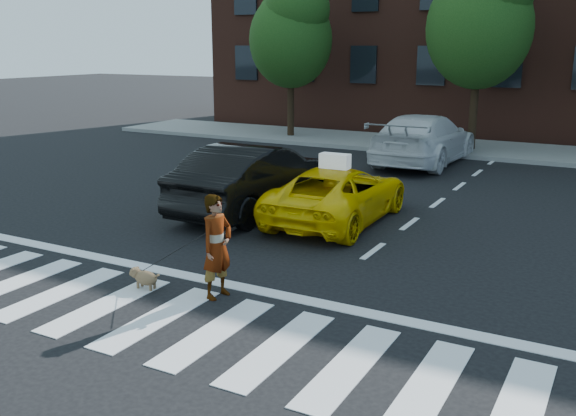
% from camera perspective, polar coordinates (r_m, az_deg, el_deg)
% --- Properties ---
extents(ground, '(120.00, 120.00, 0.00)m').
position_cam_1_polar(ground, '(9.59, -11.45, -9.57)').
color(ground, black).
rests_on(ground, ground).
extents(crosswalk, '(13.00, 2.40, 0.01)m').
position_cam_1_polar(crosswalk, '(9.59, -11.45, -9.54)').
color(crosswalk, silver).
rests_on(crosswalk, ground).
extents(stop_line, '(12.00, 0.30, 0.01)m').
position_cam_1_polar(stop_line, '(10.76, -5.97, -6.62)').
color(stop_line, silver).
rests_on(stop_line, ground).
extents(sidewalk_far, '(30.00, 4.00, 0.15)m').
position_cam_1_polar(sidewalk_far, '(25.10, 15.07, 5.20)').
color(sidewalk_far, slate).
rests_on(sidewalk_far, ground).
extents(tree_left, '(3.39, 3.38, 6.50)m').
position_cam_1_polar(tree_left, '(26.85, 0.31, 15.60)').
color(tree_left, black).
rests_on(tree_left, ground).
extents(tree_mid, '(3.69, 3.69, 7.10)m').
position_cam_1_polar(tree_mid, '(24.23, 16.80, 16.13)').
color(tree_mid, black).
rests_on(tree_mid, ground).
extents(taxi, '(2.13, 4.48, 1.23)m').
position_cam_1_polar(taxi, '(14.29, 4.47, 1.25)').
color(taxi, '#EEC005').
rests_on(taxi, ground).
extents(black_sedan, '(1.79, 4.91, 1.61)m').
position_cam_1_polar(black_sedan, '(15.08, -3.03, 2.69)').
color(black_sedan, black).
rests_on(black_sedan, ground).
extents(white_suv, '(2.37, 5.69, 1.64)m').
position_cam_1_polar(white_suv, '(21.72, 11.98, 6.02)').
color(white_suv, silver).
rests_on(white_suv, ground).
extents(woman, '(0.48, 0.65, 1.64)m').
position_cam_1_polar(woman, '(9.94, -6.33, -3.42)').
color(woman, '#999999').
rests_on(woman, ground).
extents(dog, '(0.60, 0.25, 0.34)m').
position_cam_1_polar(dog, '(10.66, -12.72, -6.00)').
color(dog, olive).
rests_on(dog, ground).
extents(taxi_sign, '(0.66, 0.29, 0.32)m').
position_cam_1_polar(taxi_sign, '(13.95, 4.20, 4.19)').
color(taxi_sign, white).
rests_on(taxi_sign, taxi).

